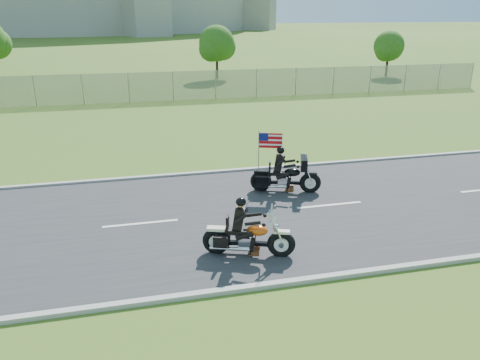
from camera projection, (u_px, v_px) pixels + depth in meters
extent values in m
plane|color=#365019|center=(207.00, 218.00, 14.26)|extent=(420.00, 420.00, 0.00)
cube|color=#28282B|center=(207.00, 218.00, 14.25)|extent=(120.00, 8.00, 0.04)
cube|color=#9E9B93|center=(190.00, 174.00, 17.94)|extent=(120.00, 0.18, 0.12)
cube|color=#9E9B93|center=(237.00, 289.00, 10.54)|extent=(120.00, 0.18, 0.12)
cube|color=gray|center=(83.00, 89.00, 31.11)|extent=(60.00, 0.03, 2.00)
cylinder|color=#382316|center=(217.00, 65.00, 42.55)|extent=(0.22, 0.22, 2.52)
sphere|color=#1B5015|center=(217.00, 43.00, 41.90)|extent=(3.20, 3.20, 3.20)
sphere|color=#1B5015|center=(223.00, 47.00, 42.60)|extent=(2.40, 2.40, 2.40)
sphere|color=#1B5015|center=(211.00, 49.00, 41.57)|extent=(2.24, 2.24, 2.24)
cylinder|color=#382316|center=(387.00, 64.00, 44.24)|extent=(0.22, 0.22, 2.24)
sphere|color=#1B5015|center=(389.00, 46.00, 43.67)|extent=(2.80, 2.80, 2.80)
sphere|color=#1B5015|center=(392.00, 49.00, 44.28)|extent=(2.10, 2.10, 2.10)
sphere|color=#1B5015|center=(386.00, 51.00, 43.38)|extent=(1.96, 1.96, 1.96)
torus|color=black|center=(281.00, 244.00, 11.89)|extent=(0.74, 0.40, 0.73)
torus|color=black|center=(216.00, 241.00, 12.05)|extent=(0.74, 0.40, 0.73)
ellipsoid|color=#D14D0F|center=(257.00, 230.00, 11.83)|extent=(0.62, 0.48, 0.28)
cube|color=black|center=(237.00, 231.00, 11.89)|extent=(0.61, 0.45, 0.12)
cube|color=black|center=(239.00, 217.00, 11.75)|extent=(0.35, 0.45, 0.54)
sphere|color=black|center=(241.00, 202.00, 11.60)|extent=(0.34, 0.34, 0.27)
cube|color=silver|center=(273.00, 214.00, 11.63)|extent=(0.18, 0.44, 0.39)
torus|color=black|center=(310.00, 183.00, 16.08)|extent=(0.76, 0.41, 0.74)
torus|color=black|center=(261.00, 181.00, 16.23)|extent=(0.76, 0.41, 0.74)
ellipsoid|color=black|center=(292.00, 172.00, 16.01)|extent=(0.63, 0.48, 0.28)
cube|color=black|center=(277.00, 173.00, 16.07)|extent=(0.62, 0.46, 0.12)
cube|color=black|center=(279.00, 162.00, 15.94)|extent=(0.36, 0.46, 0.55)
sphere|color=black|center=(281.00, 150.00, 15.78)|extent=(0.34, 0.34, 0.27)
cube|color=black|center=(304.00, 163.00, 15.86)|extent=(0.46, 0.83, 0.40)
cube|color=#B70C11|center=(271.00, 141.00, 15.91)|extent=(0.77, 0.27, 0.52)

